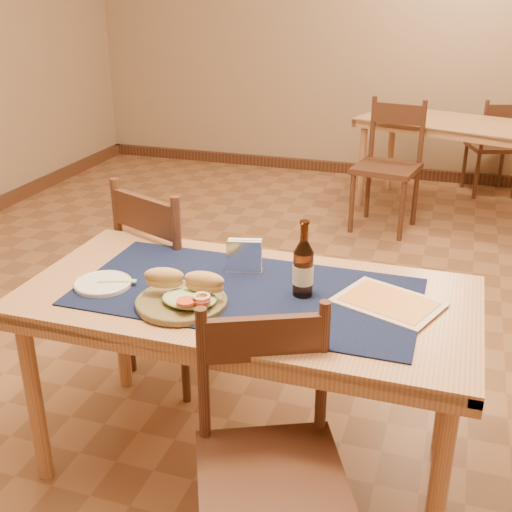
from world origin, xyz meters
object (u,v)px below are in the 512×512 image
(beer_bottle, at_px, (303,268))
(chair_main_near, at_px, (269,462))
(sandwich_plate, at_px, (184,296))
(chair_main_far, at_px, (177,278))
(back_table, at_px, (455,132))
(main_table, at_px, (247,313))
(napkin_holder, at_px, (244,257))

(beer_bottle, bearing_deg, chair_main_near, -85.20)
(sandwich_plate, xyz_separation_m, beer_bottle, (0.36, 0.20, 0.07))
(chair_main_far, xyz_separation_m, beer_bottle, (0.71, -0.47, 0.35))
(back_table, distance_m, sandwich_plate, 3.62)
(back_table, bearing_deg, main_table, -100.03)
(back_table, distance_m, beer_bottle, 3.37)
(chair_main_far, height_order, chair_main_near, chair_main_far)
(chair_main_far, relative_size, sandwich_plate, 3.14)
(chair_main_far, bearing_deg, back_table, 68.84)
(main_table, relative_size, sandwich_plate, 5.13)
(main_table, xyz_separation_m, back_table, (0.60, 3.37, 0.00))
(chair_main_near, distance_m, napkin_holder, 0.81)
(main_table, distance_m, chair_main_near, 0.59)
(sandwich_plate, bearing_deg, beer_bottle, 28.74)
(chair_main_far, bearing_deg, chair_main_near, -53.22)
(back_table, relative_size, chair_main_near, 1.77)
(beer_bottle, bearing_deg, sandwich_plate, -151.26)
(chair_main_near, relative_size, napkin_holder, 6.10)
(chair_main_far, distance_m, napkin_holder, 0.64)
(chair_main_far, distance_m, chair_main_near, 1.26)
(sandwich_plate, bearing_deg, back_table, 77.79)
(main_table, relative_size, napkin_holder, 10.71)
(back_table, distance_m, napkin_holder, 3.28)
(napkin_holder, bearing_deg, beer_bottle, -26.14)
(back_table, distance_m, chair_main_far, 3.08)
(back_table, bearing_deg, beer_bottle, -96.89)
(chair_main_far, relative_size, chair_main_near, 1.07)
(sandwich_plate, bearing_deg, chair_main_near, -39.79)
(sandwich_plate, bearing_deg, main_table, 44.22)
(chair_main_near, bearing_deg, sandwich_plate, 140.21)
(main_table, xyz_separation_m, beer_bottle, (0.19, 0.03, 0.19))
(main_table, xyz_separation_m, sandwich_plate, (-0.17, -0.17, 0.12))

